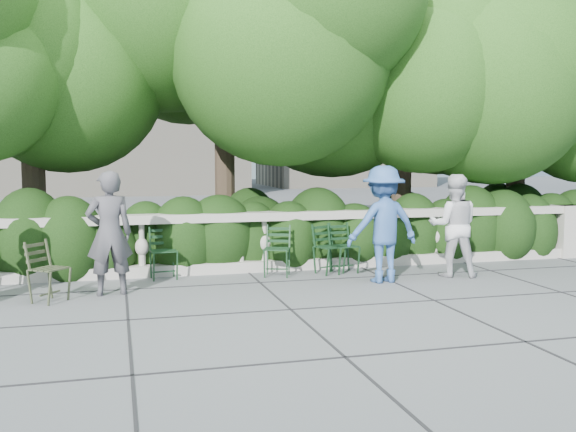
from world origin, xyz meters
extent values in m
plane|color=#55575D|center=(0.00, 0.00, 0.00)|extent=(90.00, 90.00, 0.00)
cube|color=#9E998E|center=(0.00, 1.80, 0.09)|extent=(12.00, 0.32, 0.18)
cube|color=#9E998E|center=(0.00, 1.80, 0.93)|extent=(12.00, 0.36, 0.14)
cube|color=#9E998E|center=(5.78, 1.80, 0.50)|extent=(0.44, 0.44, 1.00)
cylinder|color=#3F3023|center=(-4.00, 3.40, 1.40)|extent=(0.40, 0.40, 2.80)
ellipsoid|color=#183A10|center=(-4.00, 2.96, 3.68)|extent=(5.28, 5.28, 3.96)
cylinder|color=#3F3023|center=(-0.50, 4.00, 1.70)|extent=(0.40, 0.40, 3.40)
ellipsoid|color=#183A10|center=(-0.50, 3.48, 4.44)|extent=(6.24, 6.24, 4.68)
cylinder|color=#3F3023|center=(3.00, 3.30, 1.50)|extent=(0.40, 0.40, 3.00)
ellipsoid|color=#183A10|center=(3.00, 2.84, 3.92)|extent=(5.52, 5.52, 4.14)
cylinder|color=#3F3023|center=(6.00, 3.80, 1.30)|extent=(0.40, 0.40, 2.60)
ellipsoid|color=#183A10|center=(6.00, 3.40, 3.40)|extent=(4.80, 4.80, 3.60)
imported|color=#46454B|center=(-2.71, 0.51, 0.87)|extent=(0.68, 0.49, 1.74)
imported|color=silver|center=(2.64, 0.54, 0.82)|extent=(0.98, 0.88, 1.65)
imported|color=#325796|center=(1.35, 0.39, 0.90)|extent=(1.21, 0.75, 1.79)
camera|label=1|loc=(-2.59, -8.68, 1.93)|focal=40.00mm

